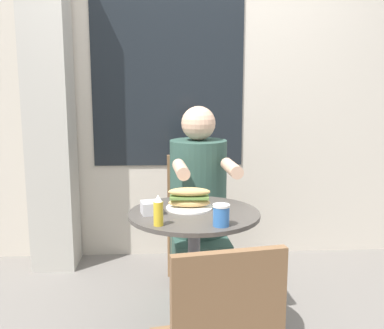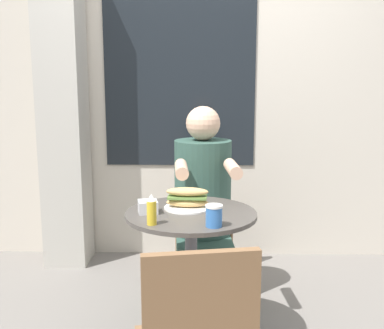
% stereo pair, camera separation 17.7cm
% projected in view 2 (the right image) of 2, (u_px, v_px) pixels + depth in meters
% --- Properties ---
extents(storefront_wall, '(8.00, 0.09, 2.80)m').
position_uv_depth(storefront_wall, '(196.00, 77.00, 3.42)').
color(storefront_wall, beige).
rests_on(storefront_wall, ground_plane).
extents(lattice_pillar, '(0.31, 0.31, 2.40)m').
position_uv_depth(lattice_pillar, '(63.00, 104.00, 3.26)').
color(lattice_pillar, '#B2ADA3').
rests_on(lattice_pillar, ground_plane).
extents(cafe_table, '(0.64, 0.64, 0.73)m').
position_uv_depth(cafe_table, '(191.00, 252.00, 2.20)').
color(cafe_table, '#47423D').
rests_on(cafe_table, ground_plane).
extents(diner_chair, '(0.41, 0.41, 0.87)m').
position_uv_depth(diner_chair, '(202.00, 207.00, 3.04)').
color(diner_chair, brown).
rests_on(diner_chair, ground_plane).
extents(seated_diner, '(0.37, 0.62, 1.22)m').
position_uv_depth(seated_diner, '(203.00, 221.00, 2.70)').
color(seated_diner, '#2D4C42').
rests_on(seated_diner, ground_plane).
extents(sandwich_on_plate, '(0.23, 0.23, 0.11)m').
position_uv_depth(sandwich_on_plate, '(187.00, 200.00, 2.22)').
color(sandwich_on_plate, white).
rests_on(sandwich_on_plate, cafe_table).
extents(drink_cup, '(0.08, 0.08, 0.10)m').
position_uv_depth(drink_cup, '(214.00, 216.00, 1.94)').
color(drink_cup, '#336BB7').
rests_on(drink_cup, cafe_table).
extents(napkin_box, '(0.11, 0.11, 0.06)m').
position_uv_depth(napkin_box, '(148.00, 207.00, 2.15)').
color(napkin_box, silver).
rests_on(napkin_box, cafe_table).
extents(condiment_bottle, '(0.04, 0.04, 0.14)m').
position_uv_depth(condiment_bottle, '(152.00, 210.00, 1.96)').
color(condiment_bottle, gold).
rests_on(condiment_bottle, cafe_table).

